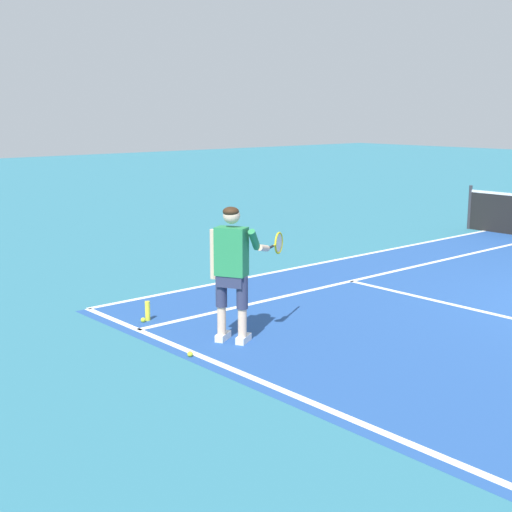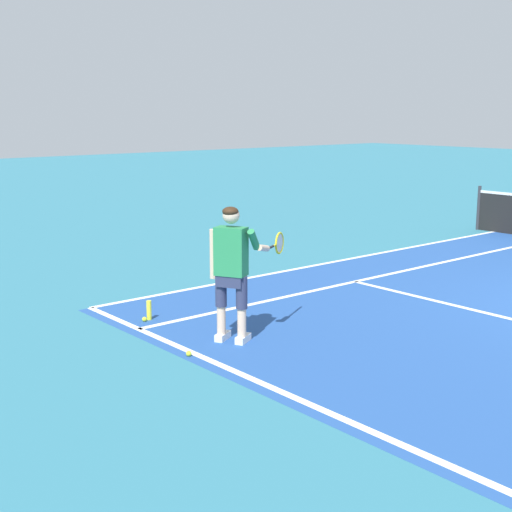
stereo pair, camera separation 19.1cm
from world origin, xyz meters
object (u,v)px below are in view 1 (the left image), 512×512
tennis_ball_by_baseline (190,354)px  water_bottle (148,311)px  tennis_player (233,265)px  tennis_ball_near_feet (143,320)px

tennis_ball_by_baseline → water_bottle: bearing=164.5°
tennis_ball_by_baseline → water_bottle: water_bottle is taller
tennis_player → tennis_ball_by_baseline: tennis_player is taller
tennis_ball_near_feet → water_bottle: water_bottle is taller
tennis_player → water_bottle: 1.75m
tennis_player → water_bottle: bearing=-168.4°
tennis_player → tennis_ball_near_feet: (-1.46, -0.41, -0.96)m
tennis_ball_near_feet → tennis_player: bearing=15.5°
tennis_ball_near_feet → water_bottle: 0.15m
tennis_ball_by_baseline → tennis_player: bearing=98.3°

